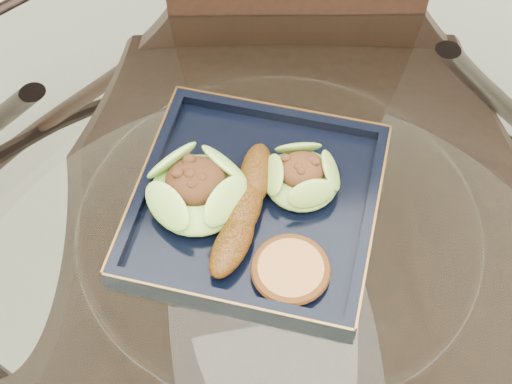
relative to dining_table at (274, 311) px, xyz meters
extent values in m
cylinder|color=white|center=(0.00, 0.00, 0.16)|extent=(1.10, 1.10, 0.01)
torus|color=black|center=(0.00, 0.00, 0.16)|extent=(1.13, 1.13, 0.02)
cylinder|color=black|center=(0.28, 0.28, -0.22)|extent=(0.04, 0.04, 0.75)
cylinder|color=black|center=(-0.28, 0.28, -0.22)|extent=(0.04, 0.04, 0.75)
cube|color=black|center=(0.07, 0.21, -0.17)|extent=(0.43, 0.43, 0.04)
cube|color=black|center=(0.09, 0.39, 0.08)|extent=(0.37, 0.07, 0.42)
cylinder|color=black|center=(-0.12, 0.07, -0.39)|extent=(0.03, 0.03, 0.41)
cylinder|color=black|center=(0.21, 0.03, -0.39)|extent=(0.03, 0.03, 0.41)
cylinder|color=black|center=(-0.08, 0.40, -0.39)|extent=(0.03, 0.03, 0.41)
cylinder|color=black|center=(0.25, 0.36, -0.39)|extent=(0.03, 0.03, 0.41)
cube|color=black|center=(-0.02, 0.05, 0.17)|extent=(0.35, 0.35, 0.02)
ellipsoid|color=#6DA32F|center=(-0.08, 0.06, 0.20)|extent=(0.13, 0.13, 0.04)
ellipsoid|color=#5E8D29|center=(0.04, 0.07, 0.20)|extent=(0.11, 0.11, 0.03)
ellipsoid|color=#68380A|center=(-0.03, 0.04, 0.20)|extent=(0.10, 0.17, 0.03)
cylinder|color=#BA7B3E|center=(0.01, -0.04, 0.19)|extent=(0.08, 0.08, 0.01)
camera|label=1|loc=(-0.08, -0.38, 0.86)|focal=50.00mm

